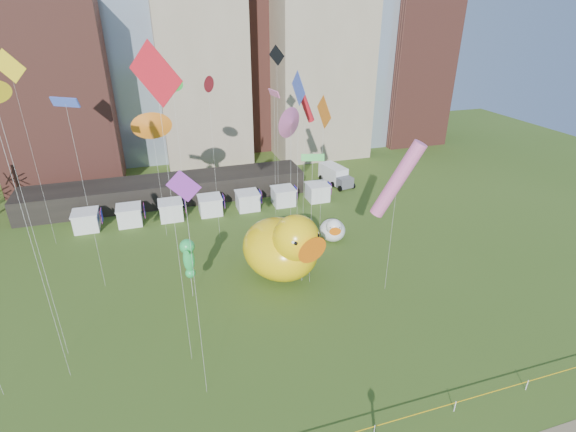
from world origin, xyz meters
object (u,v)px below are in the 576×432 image
object	(u,v)px
seahorse_green	(188,256)
box_truck	(335,175)
big_duck	(283,247)
small_duck	(333,229)
seahorse_purple	(303,248)

from	to	relation	value
seahorse_green	box_truck	world-z (taller)	seahorse_green
big_duck	small_duck	size ratio (longest dim) A/B	2.41
big_duck	seahorse_green	bearing A→B (deg)	165.82
seahorse_purple	seahorse_green	bearing A→B (deg)	-176.23
seahorse_purple	small_duck	bearing A→B (deg)	55.64
seahorse_green	seahorse_purple	size ratio (longest dim) A/B	1.15
seahorse_green	seahorse_purple	xyz separation A→B (m)	(10.63, -0.70, -0.70)
seahorse_green	box_truck	distance (m)	33.36
small_duck	big_duck	bearing A→B (deg)	-128.66
big_duck	box_truck	bearing A→B (deg)	37.51
small_duck	seahorse_purple	distance (m)	9.39
small_duck	box_truck	world-z (taller)	small_duck
small_duck	box_truck	size ratio (longest dim) A/B	0.66
big_duck	seahorse_purple	world-z (taller)	big_duck
box_truck	small_duck	bearing A→B (deg)	-125.39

